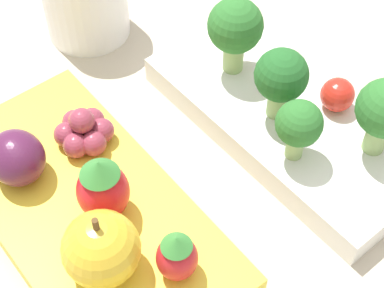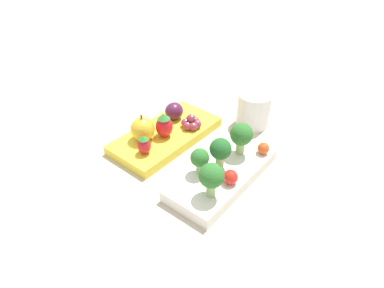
{
  "view_description": "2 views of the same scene",
  "coord_description": "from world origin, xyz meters",
  "px_view_note": "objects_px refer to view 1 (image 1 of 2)",
  "views": [
    {
      "loc": [
        0.21,
        -0.17,
        0.37
      ],
      "look_at": [
        -0.0,
        -0.0,
        0.03
      ],
      "focal_mm": 60.0,
      "sensor_mm": 36.0,
      "label": 1
    },
    {
      "loc": [
        0.39,
        0.32,
        0.41
      ],
      "look_at": [
        -0.0,
        -0.0,
        0.03
      ],
      "focal_mm": 32.0,
      "sensor_mm": 36.0,
      "label": 2
    }
  ],
  "objects_px": {
    "broccoli_floret_3": "(299,125)",
    "strawberry_1": "(177,256)",
    "bento_box_savoury": "(286,120)",
    "strawberry_0": "(99,185)",
    "grape_cluster": "(84,131)",
    "plum": "(17,158)",
    "broccoli_floret_2": "(235,28)",
    "apple": "(101,249)",
    "bento_box_fruit": "(87,212)",
    "cherry_tomato_1": "(337,95)",
    "broccoli_floret_1": "(281,77)",
    "cherry_tomato_0": "(242,21)"
  },
  "relations": [
    {
      "from": "cherry_tomato_0",
      "to": "plum",
      "type": "distance_m",
      "value": 0.21
    },
    {
      "from": "bento_box_savoury",
      "to": "broccoli_floret_3",
      "type": "bearing_deg",
      "value": -38.78
    },
    {
      "from": "broccoli_floret_3",
      "to": "strawberry_0",
      "type": "bearing_deg",
      "value": -110.88
    },
    {
      "from": "strawberry_1",
      "to": "strawberry_0",
      "type": "bearing_deg",
      "value": -171.97
    },
    {
      "from": "cherry_tomato_0",
      "to": "apple",
      "type": "distance_m",
      "value": 0.23
    },
    {
      "from": "cherry_tomato_1",
      "to": "plum",
      "type": "height_order",
      "value": "plum"
    },
    {
      "from": "bento_box_fruit",
      "to": "cherry_tomato_1",
      "type": "bearing_deg",
      "value": 77.01
    },
    {
      "from": "broccoli_floret_3",
      "to": "plum",
      "type": "height_order",
      "value": "broccoli_floret_3"
    },
    {
      "from": "bento_box_fruit",
      "to": "broccoli_floret_3",
      "type": "relative_size",
      "value": 4.7
    },
    {
      "from": "bento_box_savoury",
      "to": "strawberry_1",
      "type": "relative_size",
      "value": 5.65
    },
    {
      "from": "plum",
      "to": "strawberry_0",
      "type": "bearing_deg",
      "value": 27.02
    },
    {
      "from": "broccoli_floret_3",
      "to": "apple",
      "type": "distance_m",
      "value": 0.15
    },
    {
      "from": "bento_box_fruit",
      "to": "cherry_tomato_0",
      "type": "relative_size",
      "value": 10.58
    },
    {
      "from": "broccoli_floret_3",
      "to": "strawberry_1",
      "type": "xyz_separation_m",
      "value": [
        0.02,
        -0.11,
        -0.02
      ]
    },
    {
      "from": "bento_box_fruit",
      "to": "cherry_tomato_0",
      "type": "bearing_deg",
      "value": 107.79
    },
    {
      "from": "bento_box_savoury",
      "to": "plum",
      "type": "height_order",
      "value": "plum"
    },
    {
      "from": "broccoli_floret_1",
      "to": "strawberry_1",
      "type": "distance_m",
      "value": 0.14
    },
    {
      "from": "strawberry_0",
      "to": "plum",
      "type": "xyz_separation_m",
      "value": [
        -0.06,
        -0.03,
        -0.01
      ]
    },
    {
      "from": "bento_box_fruit",
      "to": "broccoli_floret_3",
      "type": "height_order",
      "value": "broccoli_floret_3"
    },
    {
      "from": "broccoli_floret_1",
      "to": "broccoli_floret_3",
      "type": "height_order",
      "value": "broccoli_floret_1"
    },
    {
      "from": "broccoli_floret_3",
      "to": "strawberry_0",
      "type": "distance_m",
      "value": 0.13
    },
    {
      "from": "grape_cluster",
      "to": "plum",
      "type": "bearing_deg",
      "value": -92.71
    },
    {
      "from": "bento_box_savoury",
      "to": "broccoli_floret_3",
      "type": "xyz_separation_m",
      "value": [
        0.03,
        -0.03,
        0.04
      ]
    },
    {
      "from": "bento_box_savoury",
      "to": "broccoli_floret_2",
      "type": "height_order",
      "value": "broccoli_floret_2"
    },
    {
      "from": "bento_box_savoury",
      "to": "broccoli_floret_3",
      "type": "height_order",
      "value": "broccoli_floret_3"
    },
    {
      "from": "cherry_tomato_1",
      "to": "grape_cluster",
      "type": "xyz_separation_m",
      "value": [
        -0.09,
        -0.16,
        -0.01
      ]
    },
    {
      "from": "apple",
      "to": "broccoli_floret_3",
      "type": "bearing_deg",
      "value": 86.39
    },
    {
      "from": "broccoli_floret_1",
      "to": "strawberry_0",
      "type": "relative_size",
      "value": 1.12
    },
    {
      "from": "cherry_tomato_1",
      "to": "apple",
      "type": "xyz_separation_m",
      "value": [
        0.0,
        -0.2,
        0.01
      ]
    },
    {
      "from": "broccoli_floret_1",
      "to": "cherry_tomato_0",
      "type": "distance_m",
      "value": 0.09
    },
    {
      "from": "broccoli_floret_2",
      "to": "plum",
      "type": "bearing_deg",
      "value": -94.59
    },
    {
      "from": "broccoli_floret_3",
      "to": "apple",
      "type": "height_order",
      "value": "apple"
    },
    {
      "from": "apple",
      "to": "bento_box_savoury",
      "type": "bearing_deg",
      "value": 97.27
    },
    {
      "from": "bento_box_fruit",
      "to": "plum",
      "type": "height_order",
      "value": "plum"
    },
    {
      "from": "broccoli_floret_1",
      "to": "broccoli_floret_2",
      "type": "bearing_deg",
      "value": 173.96
    },
    {
      "from": "grape_cluster",
      "to": "broccoli_floret_1",
      "type": "bearing_deg",
      "value": 61.19
    },
    {
      "from": "apple",
      "to": "strawberry_0",
      "type": "distance_m",
      "value": 0.04
    },
    {
      "from": "broccoli_floret_3",
      "to": "plum",
      "type": "bearing_deg",
      "value": -124.06
    },
    {
      "from": "cherry_tomato_0",
      "to": "strawberry_1",
      "type": "distance_m",
      "value": 0.22
    },
    {
      "from": "apple",
      "to": "strawberry_1",
      "type": "relative_size",
      "value": 1.42
    },
    {
      "from": "broccoli_floret_2",
      "to": "strawberry_0",
      "type": "relative_size",
      "value": 1.22
    },
    {
      "from": "broccoli_floret_2",
      "to": "cherry_tomato_0",
      "type": "xyz_separation_m",
      "value": [
        -0.03,
        0.03,
        -0.03
      ]
    },
    {
      "from": "bento_box_savoury",
      "to": "bento_box_fruit",
      "type": "xyz_separation_m",
      "value": [
        -0.02,
        -0.16,
        -0.0
      ]
    },
    {
      "from": "broccoli_floret_2",
      "to": "apple",
      "type": "bearing_deg",
      "value": -64.87
    },
    {
      "from": "cherry_tomato_1",
      "to": "apple",
      "type": "relative_size",
      "value": 0.45
    },
    {
      "from": "strawberry_1",
      "to": "bento_box_fruit",
      "type": "bearing_deg",
      "value": -166.79
    },
    {
      "from": "strawberry_1",
      "to": "plum",
      "type": "distance_m",
      "value": 0.13
    },
    {
      "from": "broccoli_floret_3",
      "to": "apple",
      "type": "bearing_deg",
      "value": -93.61
    },
    {
      "from": "bento_box_savoury",
      "to": "grape_cluster",
      "type": "distance_m",
      "value": 0.15
    },
    {
      "from": "bento_box_fruit",
      "to": "plum",
      "type": "xyz_separation_m",
      "value": [
        -0.05,
        -0.02,
        0.03
      ]
    }
  ]
}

